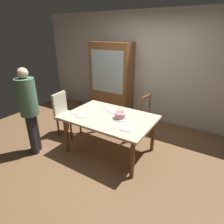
{
  "coord_description": "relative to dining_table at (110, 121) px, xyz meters",
  "views": [
    {
      "loc": [
        1.67,
        -2.58,
        2.16
      ],
      "look_at": [
        0.05,
        0.0,
        0.83
      ],
      "focal_mm": 30.21,
      "sensor_mm": 36.0,
      "label": 1
    }
  ],
  "objects": [
    {
      "name": "china_cabinet",
      "position": [
        -0.94,
        1.56,
        0.3
      ],
      "size": [
        1.1,
        0.45,
        1.9
      ],
      "color": "brown",
      "rests_on": "ground"
    },
    {
      "name": "plate_far_side",
      "position": [
        -0.08,
        0.24,
        0.09
      ],
      "size": [
        0.22,
        0.22,
        0.01
      ],
      "primitive_type": "cylinder",
      "color": "silver",
      "rests_on": "dining_table"
    },
    {
      "name": "fork_near_celebrant",
      "position": [
        -0.59,
        -0.26,
        0.08
      ],
      "size": [
        0.18,
        0.05,
        0.01
      ],
      "primitive_type": "cube",
      "rotation": [
        0.0,
        0.0,
        0.2
      ],
      "color": "silver",
      "rests_on": "dining_table"
    },
    {
      "name": "plate_near_celebrant",
      "position": [
        -0.43,
        -0.24,
        0.09
      ],
      "size": [
        0.22,
        0.22,
        0.01
      ],
      "primitive_type": "cylinder",
      "color": "silver",
      "rests_on": "dining_table"
    },
    {
      "name": "back_wall",
      "position": [
        0.0,
        1.85,
        0.65
      ],
      "size": [
        6.4,
        0.1,
        2.6
      ],
      "primitive_type": "cube",
      "color": "beige",
      "rests_on": "ground"
    },
    {
      "name": "plate_near_guest",
      "position": [
        0.47,
        -0.24,
        0.09
      ],
      "size": [
        0.22,
        0.22,
        0.01
      ],
      "primitive_type": "cylinder",
      "color": "silver",
      "rests_on": "dining_table"
    },
    {
      "name": "dining_table",
      "position": [
        0.0,
        0.0,
        0.0
      ],
      "size": [
        1.58,
        1.07,
        0.73
      ],
      "color": "beige",
      "rests_on": "ground"
    },
    {
      "name": "birthday_cake",
      "position": [
        0.2,
        0.03,
        0.13
      ],
      "size": [
        0.28,
        0.28,
        0.17
      ],
      "color": "silver",
      "rests_on": "dining_table"
    },
    {
      "name": "chair_upholstered",
      "position": [
        -1.18,
        0.03,
        -0.12
      ],
      "size": [
        0.49,
        0.49,
        0.95
      ],
      "color": "beige",
      "rests_on": "ground"
    },
    {
      "name": "ground",
      "position": [
        0.0,
        0.0,
        -0.65
      ],
      "size": [
        6.4,
        6.4,
        0.0
      ],
      "primitive_type": "plane",
      "color": "brown"
    },
    {
      "name": "chair_spindle_back",
      "position": [
        0.17,
        0.85,
        -0.19
      ],
      "size": [
        0.49,
        0.49,
        0.95
      ],
      "color": "tan",
      "rests_on": "ground"
    },
    {
      "name": "person_celebrant",
      "position": [
        -1.19,
        -0.77,
        0.27
      ],
      "size": [
        0.32,
        0.32,
        1.61
      ],
      "color": "#262328",
      "rests_on": "ground"
    },
    {
      "name": "fork_far_side",
      "position": [
        -0.24,
        0.22,
        0.08
      ],
      "size": [
        0.18,
        0.05,
        0.01
      ],
      "primitive_type": "cube",
      "rotation": [
        0.0,
        0.0,
        0.18
      ],
      "color": "silver",
      "rests_on": "dining_table"
    }
  ]
}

